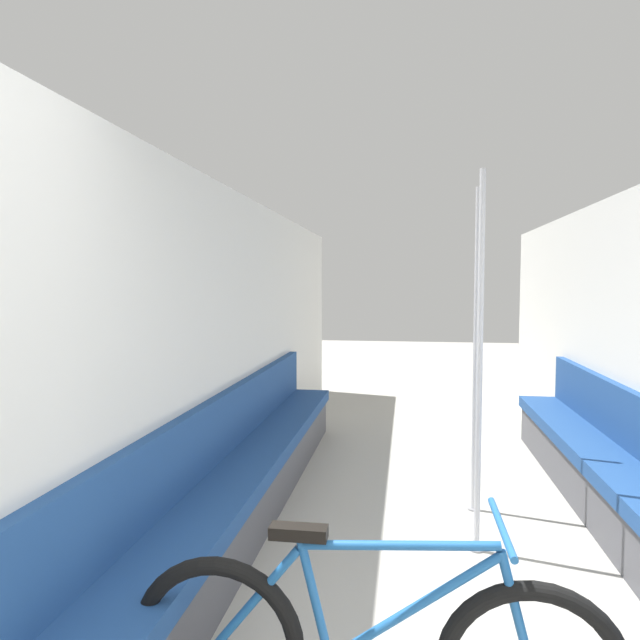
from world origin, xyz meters
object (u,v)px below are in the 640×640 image
object	(u,v)px
bench_seat_row_left	(247,476)
grab_pole_far	(479,368)
bench_seat_row_right	(632,496)
grab_pole_near	(476,355)

from	to	relation	value
bench_seat_row_left	grab_pole_far	distance (m)	1.72
bench_seat_row_right	grab_pole_far	world-z (taller)	grab_pole_far
bench_seat_row_right	grab_pole_near	bearing A→B (deg)	157.40
grab_pole_near	grab_pole_far	distance (m)	0.64
bench_seat_row_left	bench_seat_row_right	xyz separation A→B (m)	(2.45, 0.00, 0.00)
bench_seat_row_left	grab_pole_near	xyz separation A→B (m)	(1.54, 0.38, 0.81)
bench_seat_row_left	grab_pole_near	size ratio (longest dim) A/B	2.07
bench_seat_row_left	bench_seat_row_right	size ratio (longest dim) A/B	1.00
grab_pole_near	grab_pole_far	world-z (taller)	same
bench_seat_row_right	bench_seat_row_left	bearing A→B (deg)	180.00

